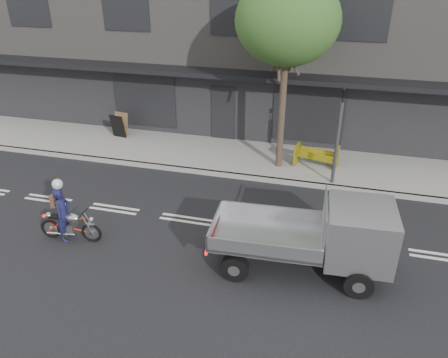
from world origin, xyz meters
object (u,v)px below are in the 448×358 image
rider (63,214)px  construction_barrier (316,158)px  motorcycle (70,225)px  street_tree (288,21)px  traffic_light_pole (337,142)px  flatbed_ute (342,235)px  sandwich_board (118,126)px

rider → construction_barrier: 8.87m
motorcycle → rider: (-0.15, -0.00, 0.33)m
rider → street_tree: bearing=-45.7°
construction_barrier → rider: bearing=-136.9°
rider → motorcycle: bearing=-95.2°
street_tree → rider: street_tree is taller
traffic_light_pole → motorcycle: (-6.97, -5.14, -1.17)m
rider → flatbed_ute: 7.46m
street_tree → traffic_light_pole: size_ratio=1.93×
flatbed_ute → sandwich_board: bearing=141.9°
rider → sandwich_board: bearing=10.3°
construction_barrier → street_tree: bearing=-176.9°
street_tree → flatbed_ute: size_ratio=1.51×
motorcycle → construction_barrier: (6.32, 6.06, 0.10)m
flatbed_ute → construction_barrier: size_ratio=2.89×
street_tree → flatbed_ute: bearing=-67.4°
motorcycle → construction_barrier: size_ratio=1.18×
motorcycle → flatbed_ute: (7.29, 0.43, 0.67)m
traffic_light_pole → street_tree: bearing=157.0°
sandwich_board → flatbed_ute: bearing=-26.4°
rider → flatbed_ute: flatbed_ute is taller
traffic_light_pole → rider: traffic_light_pole is taller
sandwich_board → traffic_light_pole: bearing=-3.0°
construction_barrier → sandwich_board: size_ratio=1.53×
traffic_light_pole → flatbed_ute: bearing=-86.1°
construction_barrier → sandwich_board: bearing=173.7°
street_tree → construction_barrier: street_tree is taller
street_tree → flatbed_ute: street_tree is taller
flatbed_ute → traffic_light_pole: bearing=90.7°
traffic_light_pole → rider: 8.82m
traffic_light_pole → rider: (-7.12, -5.14, -0.84)m
motorcycle → rider: rider is taller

